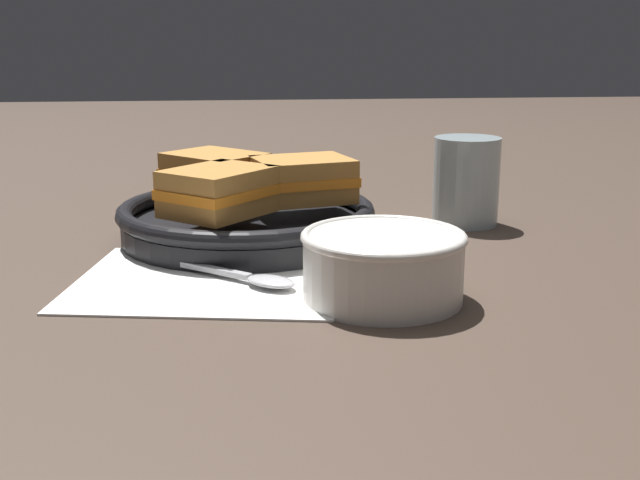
{
  "coord_description": "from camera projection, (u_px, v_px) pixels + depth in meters",
  "views": [
    {
      "loc": [
        -0.04,
        -0.7,
        0.22
      ],
      "look_at": [
        0.04,
        0.02,
        0.03
      ],
      "focal_mm": 45.0,
      "sensor_mm": 36.0,
      "label": 1
    }
  ],
  "objects": [
    {
      "name": "ground_plane",
      "position": [
        284.0,
        279.0,
        0.73
      ],
      "size": [
        4.0,
        4.0,
        0.0
      ],
      "primitive_type": "plane",
      "color": "#47382D"
    },
    {
      "name": "napkin",
      "position": [
        209.0,
        280.0,
        0.72
      ],
      "size": [
        0.27,
        0.24,
        0.0
      ],
      "color": "white",
      "rests_on": "ground_plane"
    },
    {
      "name": "soup_bowl",
      "position": [
        383.0,
        261.0,
        0.67
      ],
      "size": [
        0.14,
        0.14,
        0.06
      ],
      "color": "silver",
      "rests_on": "ground_plane"
    },
    {
      "name": "spoon",
      "position": [
        252.0,
        278.0,
        0.71
      ],
      "size": [
        0.13,
        0.11,
        0.01
      ],
      "rotation": [
        0.0,
        0.0,
        -0.68
      ],
      "color": "#B7B7BC",
      "rests_on": "napkin"
    },
    {
      "name": "skillet",
      "position": [
        246.0,
        220.0,
        0.86
      ],
      "size": [
        0.28,
        0.38,
        0.04
      ],
      "color": "black",
      "rests_on": "ground_plane"
    },
    {
      "name": "sandwich_near_left",
      "position": [
        219.0,
        191.0,
        0.8
      ],
      "size": [
        0.13,
        0.13,
        0.05
      ],
      "rotation": [
        0.0,
        0.0,
        5.57
      ],
      "color": "#B27A38",
      "rests_on": "skillet"
    },
    {
      "name": "sandwich_near_right",
      "position": [
        302.0,
        179.0,
        0.86
      ],
      "size": [
        0.12,
        0.1,
        0.05
      ],
      "rotation": [
        0.0,
        0.0,
        8.1
      ],
      "color": "#B27A38",
      "rests_on": "skillet"
    },
    {
      "name": "sandwich_far_left",
      "position": [
        215.0,
        173.0,
        0.9
      ],
      "size": [
        0.13,
        0.13,
        0.05
      ],
      "rotation": [
        0.0,
        0.0,
        10.21
      ],
      "color": "#B27A38",
      "rests_on": "skillet"
    },
    {
      "name": "drinking_glass",
      "position": [
        466.0,
        181.0,
        0.93
      ],
      "size": [
        0.08,
        0.08,
        0.1
      ],
      "color": "silver",
      "rests_on": "ground_plane"
    }
  ]
}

